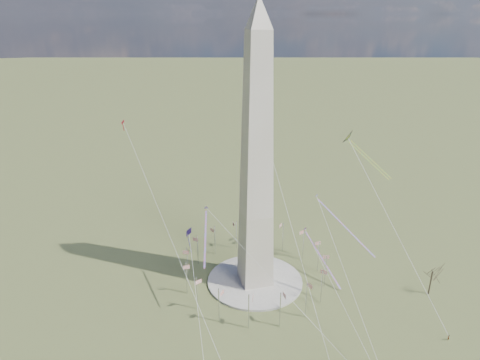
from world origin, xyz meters
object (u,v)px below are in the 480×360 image
object	(u,v)px
washington_monument	(257,163)
tree_near	(433,270)
kite_delta_black	(350,140)
person_east	(448,338)

from	to	relation	value
washington_monument	tree_near	xyz separation A→B (m)	(58.38, -24.85, -37.66)
kite_delta_black	washington_monument	bearing A→B (deg)	-28.19
person_east	washington_monument	bearing A→B (deg)	-80.23
washington_monument	person_east	size ratio (longest dim) A/B	51.87
tree_near	person_east	distance (m)	25.64
tree_near	kite_delta_black	xyz separation A→B (m)	(-18.90, 32.01, 40.55)
washington_monument	kite_delta_black	size ratio (longest dim) A/B	5.49
person_east	kite_delta_black	xyz separation A→B (m)	(-8.94, 53.71, 49.88)
washington_monument	person_east	distance (m)	81.97
kite_delta_black	tree_near	bearing A→B (deg)	82.09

